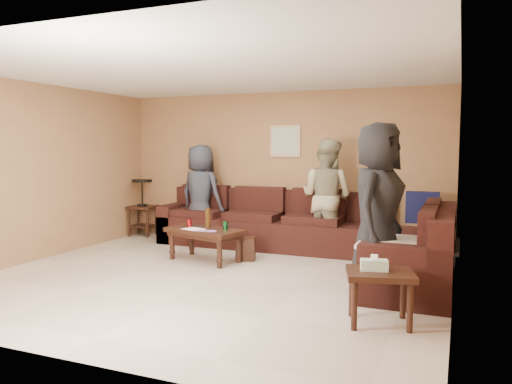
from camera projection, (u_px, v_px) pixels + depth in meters
room at (209, 142)px, 5.94m from camera, size 5.60×5.50×2.50m
sectional_sofa at (310, 236)px, 7.15m from camera, size 4.65×2.90×0.97m
coffee_table at (205, 234)px, 7.00m from camera, size 1.20×0.81×0.74m
end_table_left at (142, 206)px, 9.02m from camera, size 0.51×0.51×1.02m
side_table_right at (379, 278)px, 4.49m from camera, size 0.70×0.62×0.63m
waste_bin at (246, 249)px, 7.09m from camera, size 0.34×0.34×0.32m
wall_art at (285, 141)px, 8.18m from camera, size 0.52×0.04×0.52m
person_left at (201, 194)px, 8.32m from camera, size 0.89×0.66×1.64m
person_middle at (326, 197)px, 7.44m from camera, size 0.99×0.86×1.72m
person_right at (377, 208)px, 5.45m from camera, size 0.73×1.00×1.87m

